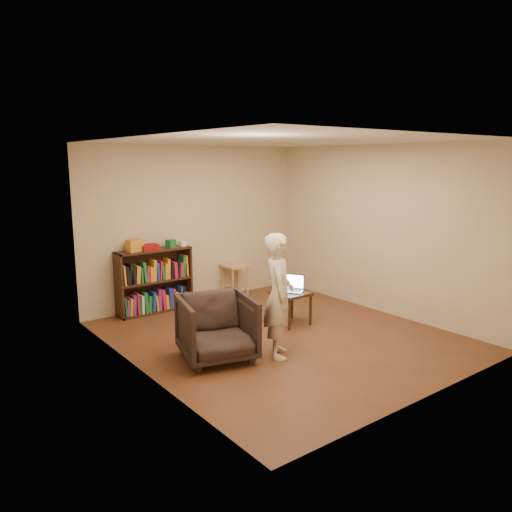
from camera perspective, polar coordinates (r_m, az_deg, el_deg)
floor at (r=6.89m, az=2.92°, el=-9.13°), size 4.50×4.50×0.00m
ceiling at (r=6.48m, az=3.15°, el=13.02°), size 4.50×4.50×0.00m
wall_back at (r=8.38m, az=-6.97°, el=3.56°), size 4.00×0.00×4.00m
wall_left at (r=5.50m, az=-13.08°, el=-0.47°), size 0.00×4.50×4.50m
wall_right at (r=7.99m, az=14.06°, el=2.95°), size 0.00×4.50×4.50m
bookshelf at (r=8.01m, az=-11.54°, el=-3.19°), size 1.20×0.30×1.00m
box_yellow at (r=7.74m, az=-13.69°, el=1.17°), size 0.24×0.19×0.18m
red_cloth at (r=7.82m, az=-12.13°, el=0.98°), size 0.27×0.20×0.09m
box_green at (r=7.99m, az=-9.71°, el=1.40°), size 0.15×0.15×0.12m
box_white at (r=8.11m, az=-8.40°, el=1.41°), size 0.10×0.10×0.08m
stool at (r=8.69m, az=-2.42°, el=-1.71°), size 0.40×0.40×0.58m
armchair at (r=6.02m, az=-4.49°, el=-8.21°), size 1.03×1.05×0.78m
side_table at (r=7.28m, az=4.02°, el=-4.74°), size 0.47×0.47×0.48m
laptop at (r=7.31m, az=4.22°, el=-3.56°), size 0.37×0.39×0.24m
person at (r=6.01m, az=2.61°, el=-4.54°), size 0.62×0.66×1.52m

